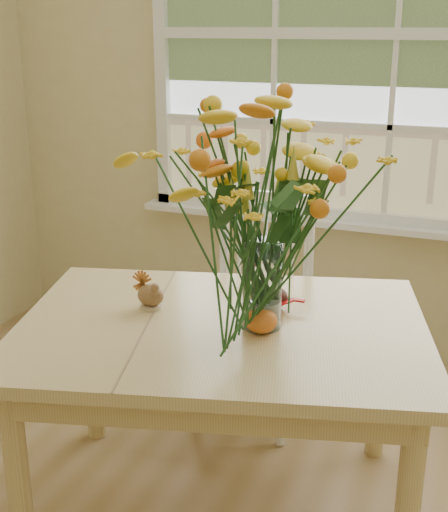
% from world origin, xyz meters
% --- Properties ---
extents(wall_back, '(4.00, 0.02, 2.70)m').
position_xyz_m(wall_back, '(0.00, 2.25, 1.35)').
color(wall_back, '#D0BF85').
rests_on(wall_back, floor).
extents(window, '(2.42, 0.12, 1.74)m').
position_xyz_m(window, '(0.00, 2.21, 1.53)').
color(window, silver).
rests_on(window, wall_back).
extents(dining_table, '(1.48, 1.22, 0.69)m').
position_xyz_m(dining_table, '(-0.30, 0.90, 0.60)').
color(dining_table, tan).
rests_on(dining_table, floor).
extents(windsor_chair, '(0.43, 0.41, 0.92)m').
position_xyz_m(windsor_chair, '(-0.40, 1.56, 0.52)').
color(windsor_chair, white).
rests_on(windsor_chair, floor).
extents(flower_vase, '(0.58, 0.58, 0.69)m').
position_xyz_m(flower_vase, '(-0.18, 0.93, 1.10)').
color(flower_vase, white).
rests_on(flower_vase, dining_table).
extents(pumpkin, '(0.10, 0.10, 0.08)m').
position_xyz_m(pumpkin, '(-0.16, 0.88, 0.73)').
color(pumpkin, '#C04916').
rests_on(pumpkin, dining_table).
extents(turkey_figurine, '(0.09, 0.07, 0.12)m').
position_xyz_m(turkey_figurine, '(-0.56, 0.93, 0.74)').
color(turkey_figurine, '#CCB78C').
rests_on(turkey_figurine, dining_table).
extents(dark_gourd, '(0.13, 0.10, 0.07)m').
position_xyz_m(dark_gourd, '(-0.18, 1.08, 0.73)').
color(dark_gourd, '#38160F').
rests_on(dark_gourd, dining_table).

